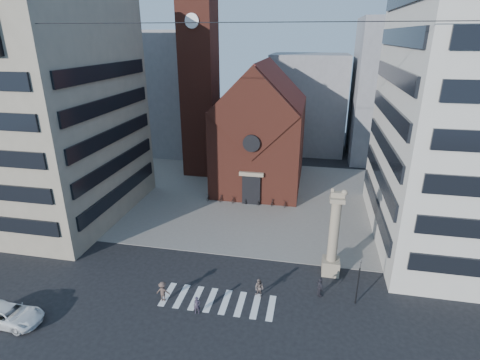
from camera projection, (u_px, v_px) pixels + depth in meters
The scene contains 23 objects.
ground at pixel (220, 279), 34.69m from camera, with size 120.00×120.00×0.00m, color black.
piazza at pixel (254, 198), 52.05m from camera, with size 46.00×30.00×0.05m, color gray.
zebra_crossing at pixel (218, 301), 31.84m from camera, with size 10.20×3.20×0.01m, color white, non-canonical shape.
church at pixel (261, 132), 54.70m from camera, with size 12.00×16.65×18.00m.
campanile at pixel (199, 74), 56.43m from camera, with size 5.50×5.50×31.20m.
building_left at pixel (39, 110), 43.53m from camera, with size 18.00×20.00×26.00m, color gray.
bg_block_left at pixel (169, 93), 70.95m from camera, with size 16.00×14.00×22.00m, color gray.
bg_block_mid at pixel (307, 103), 71.48m from camera, with size 14.00×12.00×18.00m, color gray.
bg_block_right at pixel (401, 92), 64.73m from camera, with size 16.00×14.00×24.00m, color gray.
lion_column at pixel (333, 241), 34.35m from camera, with size 1.63×1.60×8.68m.
traffic_light at pixel (358, 281), 30.75m from camera, with size 0.13×0.16×4.30m.
white_car at pixel (10, 315), 29.22m from camera, with size 2.37×5.15×1.43m, color white.
pedestrian_0 at pixel (197, 305), 30.18m from camera, with size 0.56×0.37×1.54m, color #302838.
pedestrian_1 at pixel (259, 288), 32.09m from camera, with size 0.84×0.66×1.74m, color #5D4F4A.
pedestrian_2 at pixel (320, 287), 32.11m from camera, with size 1.08×0.45×1.84m, color #28262E.
pedestrian_3 at pixel (163, 291), 31.61m from camera, with size 1.18×0.68×1.82m, color #4F3B34.
scooter_0 at pixel (210, 196), 51.24m from camera, with size 0.61×1.75×0.92m, color black.
scooter_1 at pixel (223, 197), 50.90m from camera, with size 0.48×1.70×1.02m, color black.
scooter_2 at pixel (235, 198), 50.60m from camera, with size 0.61×1.75×0.92m, color black.
scooter_3 at pixel (248, 199), 50.27m from camera, with size 0.48×1.70×1.02m, color black.
scooter_4 at pixel (261, 201), 49.97m from camera, with size 0.61×1.75×0.92m, color black.
scooter_5 at pixel (274, 201), 49.63m from camera, with size 0.48×1.70×1.02m, color black.
scooter_6 at pixel (287, 203), 49.33m from camera, with size 0.61×1.75×0.92m, color black.
Camera 1 is at (7.50, -28.09, 21.12)m, focal length 28.00 mm.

